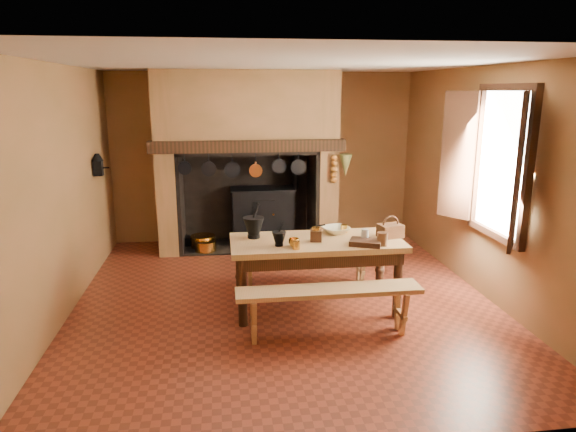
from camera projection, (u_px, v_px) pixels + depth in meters
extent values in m
plane|color=maroon|center=(284.00, 299.00, 6.32)|extent=(5.50, 5.50, 0.00)
plane|color=silver|center=(284.00, 63.00, 5.65)|extent=(5.50, 5.50, 0.00)
cube|color=#97623C|center=(264.00, 158.00, 8.63)|extent=(5.00, 0.02, 2.80)
cube|color=#97623C|center=(60.00, 193.00, 5.67)|extent=(0.02, 5.50, 2.80)
cube|color=#97623C|center=(485.00, 183.00, 6.31)|extent=(0.02, 5.50, 2.80)
cube|color=#97623C|center=(336.00, 265.00, 3.34)|extent=(5.00, 0.02, 2.80)
cube|color=#97623C|center=(167.00, 163.00, 8.00)|extent=(0.30, 0.90, 2.80)
cube|color=#97623C|center=(324.00, 160.00, 8.32)|extent=(0.30, 0.90, 2.80)
cube|color=#97623C|center=(246.00, 110.00, 7.97)|extent=(2.20, 0.90, 1.20)
cube|color=black|center=(248.00, 146.00, 7.71)|extent=(2.95, 0.22, 0.18)
cube|color=black|center=(246.00, 193.00, 8.71)|extent=(2.20, 0.06, 1.60)
cube|color=black|center=(249.00, 245.00, 8.50)|extent=(2.20, 0.90, 0.02)
cube|color=black|center=(263.00, 217.00, 8.57)|extent=(1.00, 0.50, 0.90)
cube|color=black|center=(262.00, 189.00, 8.43)|extent=(1.04, 0.54, 0.04)
cube|color=black|center=(264.00, 214.00, 8.29)|extent=(0.35, 0.02, 0.45)
cylinder|color=black|center=(295.00, 168.00, 8.44)|extent=(0.10, 0.10, 0.70)
cylinder|color=gold|center=(255.00, 215.00, 8.25)|extent=(0.03, 0.03, 0.03)
cylinder|color=gold|center=(273.00, 214.00, 8.29)|extent=(0.03, 0.03, 0.03)
cylinder|color=gold|center=(203.00, 241.00, 8.38)|extent=(0.40, 0.40, 0.20)
cylinder|color=gold|center=(206.00, 246.00, 8.15)|extent=(0.34, 0.34, 0.18)
cube|color=black|center=(191.00, 241.00, 8.45)|extent=(0.18, 0.18, 0.16)
cone|color=olive|center=(346.00, 165.00, 7.87)|extent=(0.20, 0.20, 0.35)
cube|color=white|center=(504.00, 163.00, 5.85)|extent=(0.02, 1.00, 1.60)
cube|color=#341910|center=(509.00, 87.00, 5.64)|extent=(0.08, 1.16, 0.08)
cube|color=#341910|center=(494.00, 234.00, 6.05)|extent=(0.08, 1.16, 0.08)
cube|color=#341910|center=(518.00, 173.00, 5.17)|extent=(0.29, 0.39, 1.60)
cube|color=#341910|center=(458.00, 156.00, 6.47)|extent=(0.29, 0.39, 1.60)
cube|color=black|center=(98.00, 168.00, 7.16)|extent=(0.12, 0.12, 0.22)
cone|color=black|center=(97.00, 157.00, 7.12)|extent=(0.16, 0.16, 0.10)
cylinder|color=black|center=(105.00, 168.00, 7.17)|extent=(0.12, 0.02, 0.02)
cube|color=tan|center=(317.00, 243.00, 5.85)|extent=(1.96, 0.87, 0.07)
cube|color=#341910|center=(316.00, 252.00, 5.88)|extent=(1.83, 0.74, 0.15)
cylinder|color=#341910|center=(242.00, 292.00, 5.53)|extent=(0.10, 0.10, 0.78)
cylinder|color=#341910|center=(398.00, 284.00, 5.75)|extent=(0.10, 0.10, 0.78)
cylinder|color=#341910|center=(240.00, 271.00, 6.16)|extent=(0.10, 0.10, 0.78)
cylinder|color=#341910|center=(380.00, 265.00, 6.38)|extent=(0.10, 0.10, 0.78)
cube|color=tan|center=(329.00, 290.00, 5.25)|extent=(1.91, 0.33, 0.05)
cube|color=tan|center=(306.00, 251.00, 6.61)|extent=(1.80, 0.32, 0.05)
cylinder|color=black|center=(254.00, 236.00, 5.92)|extent=(0.14, 0.14, 0.04)
cone|color=black|center=(254.00, 226.00, 5.89)|extent=(0.24, 0.24, 0.20)
cylinder|color=black|center=(256.00, 211.00, 5.85)|extent=(0.10, 0.04, 0.20)
cylinder|color=black|center=(279.00, 245.00, 5.62)|extent=(0.09, 0.09, 0.03)
cone|color=black|center=(279.00, 238.00, 5.60)|extent=(0.16, 0.16, 0.13)
cylinder|color=black|center=(281.00, 228.00, 5.58)|extent=(0.06, 0.03, 0.13)
cube|color=#341910|center=(316.00, 235.00, 5.79)|extent=(0.15, 0.15, 0.13)
cylinder|color=gold|center=(316.00, 229.00, 5.77)|extent=(0.09, 0.09, 0.03)
cylinder|color=black|center=(321.00, 225.00, 5.77)|extent=(0.11, 0.04, 0.03)
cylinder|color=gold|center=(296.00, 245.00, 5.49)|extent=(0.10, 0.10, 0.09)
cylinder|color=gold|center=(344.00, 228.00, 6.15)|extent=(0.09, 0.09, 0.09)
imported|color=beige|center=(336.00, 230.00, 6.11)|extent=(0.40, 0.40, 0.08)
cylinder|color=#4F311D|center=(382.00, 239.00, 5.62)|extent=(0.14, 0.14, 0.15)
cylinder|color=beige|center=(365.00, 235.00, 5.75)|extent=(0.11, 0.11, 0.15)
cube|color=#522B18|center=(390.00, 231.00, 5.94)|extent=(0.31, 0.25, 0.15)
torus|color=#522B18|center=(391.00, 224.00, 5.92)|extent=(0.21, 0.07, 0.21)
cube|color=#341910|center=(366.00, 242.00, 5.65)|extent=(0.40, 0.35, 0.06)
imported|color=gold|center=(294.00, 242.00, 5.58)|extent=(0.15, 0.15, 0.09)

